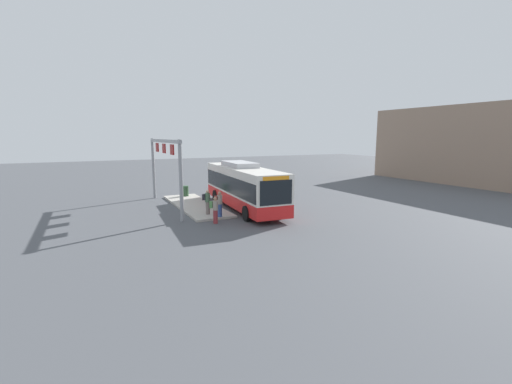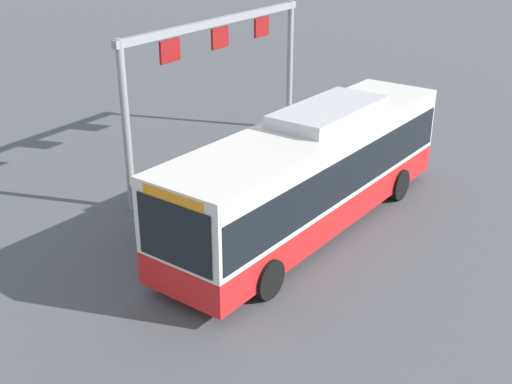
% 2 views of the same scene
% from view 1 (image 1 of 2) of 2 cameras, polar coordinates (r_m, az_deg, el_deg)
% --- Properties ---
extents(ground_plane, '(120.00, 120.00, 0.00)m').
position_cam_1_polar(ground_plane, '(26.13, -2.05, -2.73)').
color(ground_plane, '#4C4F54').
extents(platform_curb, '(10.00, 2.80, 0.16)m').
position_cam_1_polar(platform_curb, '(27.25, -9.97, -2.19)').
color(platform_curb, '#B2ADA3').
rests_on(platform_curb, ground).
extents(bus_main, '(11.22, 3.24, 3.46)m').
position_cam_1_polar(bus_main, '(25.83, -2.08, 1.21)').
color(bus_main, red).
rests_on(bus_main, ground).
extents(person_boarding, '(0.47, 0.59, 1.67)m').
position_cam_1_polar(person_boarding, '(22.73, -6.08, -1.88)').
color(person_boarding, '#334C8C').
rests_on(person_boarding, platform_curb).
extents(person_waiting_near, '(0.54, 0.61, 1.67)m').
position_cam_1_polar(person_waiting_near, '(21.69, -6.80, -2.86)').
color(person_waiting_near, maroon).
rests_on(person_waiting_near, ground).
extents(person_waiting_mid, '(0.50, 0.60, 1.67)m').
position_cam_1_polar(person_waiting_mid, '(23.56, -8.05, -1.53)').
color(person_waiting_mid, slate).
rests_on(person_waiting_mid, platform_curb).
extents(platform_sign_gantry, '(9.86, 0.24, 5.20)m').
position_cam_1_polar(platform_sign_gantry, '(26.71, -14.87, 5.43)').
color(platform_sign_gantry, gray).
rests_on(platform_sign_gantry, ground).
extents(station_building, '(23.56, 8.00, 8.78)m').
position_cam_1_polar(station_building, '(46.90, 33.08, 6.50)').
color(station_building, gray).
rests_on(station_building, ground).
extents(trash_bin, '(0.52, 0.52, 0.90)m').
position_cam_1_polar(trash_bin, '(31.12, -11.54, 0.16)').
color(trash_bin, '#2D5133').
rests_on(trash_bin, platform_curb).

